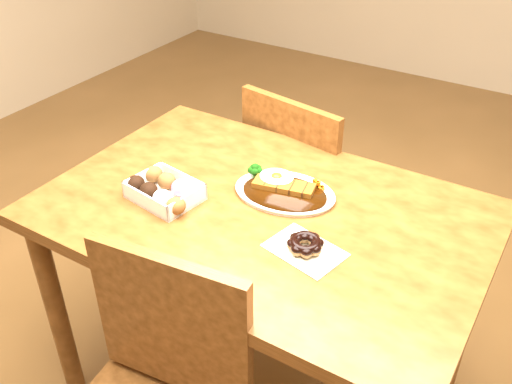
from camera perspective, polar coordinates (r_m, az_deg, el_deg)
The scene contains 6 objects.
ground at distance 2.08m, azimuth 0.51°, elevation -18.68°, with size 6.00×6.00×0.00m, color brown.
table at distance 1.62m, azimuth 0.62°, elevation -4.46°, with size 1.20×0.80×0.75m.
chair_far at distance 2.15m, azimuth 5.18°, elevation 0.52°, with size 0.48×0.48×0.87m.
katsu_curry_plate at distance 1.61m, azimuth 2.77°, elevation 0.25°, with size 0.31×0.24×0.06m.
donut_box at distance 1.60m, azimuth -9.30°, elevation 0.22°, with size 0.22×0.17×0.05m.
pon_de_ring at distance 1.41m, azimuth 4.95°, elevation -5.26°, with size 0.21×0.17×0.04m.
Camera 1 is at (0.65, -1.09, 1.65)m, focal length 40.00 mm.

